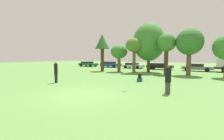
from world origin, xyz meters
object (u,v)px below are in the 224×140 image
at_px(tree_1, 119,52).
at_px(tree_5, 189,42).
at_px(tree_4, 167,44).
at_px(parked_car_black, 159,66).
at_px(person_thrower, 56,72).
at_px(tree_0, 102,43).
at_px(parked_car_silver, 133,65).
at_px(bystander_sitting, 140,78).
at_px(tree_3, 149,42).
at_px(frisbee, 130,60).
at_px(tree_2, 134,46).
at_px(parked_car_blue, 110,64).
at_px(parked_car_grey, 197,67).
at_px(person_catcher, 168,79).
at_px(parked_car_green, 88,64).

distance_m(tree_1, tree_5, 9.76).
xyz_separation_m(tree_4, parked_car_black, (-2.66, 7.42, -3.37)).
relative_size(person_thrower, tree_0, 0.33).
xyz_separation_m(tree_1, tree_5, (9.70, 0.22, 1.08)).
relative_size(tree_4, parked_car_silver, 1.27).
height_order(bystander_sitting, tree_3, tree_3).
xyz_separation_m(frisbee, tree_5, (2.78, 11.80, 2.01)).
relative_size(bystander_sitting, tree_2, 0.19).
relative_size(parked_car_blue, parked_car_silver, 1.06).
bearing_deg(tree_3, parked_car_grey, 42.01).
height_order(person_thrower, tree_5, tree_5).
xyz_separation_m(frisbee, tree_3, (-2.76, 13.11, 2.38)).
height_order(frisbee, tree_3, tree_3).
relative_size(person_thrower, person_catcher, 1.06).
bearing_deg(parked_car_silver, tree_1, -80.51).
xyz_separation_m(person_catcher, parked_car_grey, (0.80, 18.64, -0.27)).
relative_size(person_catcher, bystander_sitting, 1.96).
bearing_deg(person_thrower, parked_car_silver, 88.92).
distance_m(tree_3, tree_5, 5.71).
height_order(bystander_sitting, parked_car_green, parked_car_green).
relative_size(parked_car_blue, parked_car_grey, 0.98).
distance_m(parked_car_blue, parked_car_black, 10.58).
bearing_deg(parked_car_silver, tree_4, -41.48).
distance_m(tree_3, parked_car_green, 17.74).
distance_m(person_catcher, parked_car_black, 19.69).
relative_size(person_thrower, tree_2, 0.38).
bearing_deg(tree_1, tree_4, 0.12).
xyz_separation_m(tree_5, parked_car_blue, (-15.93, 7.67, -3.43)).
bearing_deg(tree_3, parked_car_blue, 148.49).
distance_m(tree_0, parked_car_green, 12.67).
distance_m(frisbee, parked_car_black, 19.24).
height_order(tree_2, parked_car_silver, tree_2).
relative_size(tree_2, tree_5, 0.86).
bearing_deg(tree_3, person_catcher, -67.69).
relative_size(person_thrower, tree_5, 0.33).
bearing_deg(parked_car_black, tree_4, -67.52).
distance_m(bystander_sitting, parked_car_black, 15.35).
height_order(person_thrower, tree_1, tree_1).
bearing_deg(person_catcher, tree_1, -54.26).
bearing_deg(tree_1, parked_car_grey, 34.46).
xyz_separation_m(person_thrower, parked_car_green, (-12.10, 19.75, -0.34)).
bearing_deg(person_catcher, person_thrower, 0.00).
height_order(person_catcher, parked_car_black, person_catcher).
xyz_separation_m(bystander_sitting, tree_3, (-2.10, 9.32, 4.09)).
relative_size(person_thrower, parked_car_blue, 0.43).
xyz_separation_m(tree_1, parked_car_grey, (10.32, 7.08, -2.37)).
xyz_separation_m(parked_car_green, parked_car_silver, (11.17, 0.15, -0.06)).
distance_m(tree_0, tree_3, 7.28).
height_order(person_thrower, tree_0, tree_0).
bearing_deg(parked_car_silver, parked_car_blue, -179.11).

